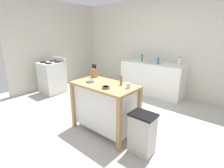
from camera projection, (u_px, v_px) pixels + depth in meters
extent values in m
plane|color=#ADA8A0|center=(105.00, 126.00, 3.21)|extent=(6.95, 6.95, 0.00)
cube|color=beige|center=(166.00, 47.00, 4.68)|extent=(5.95, 0.10, 2.60)
cube|color=beige|center=(57.00, 45.00, 5.37)|extent=(0.10, 3.16, 2.60)
cube|color=#AD7F4C|center=(104.00, 85.00, 2.81)|extent=(1.13, 0.60, 0.04)
cube|color=silver|center=(105.00, 106.00, 2.92)|extent=(1.03, 0.50, 0.75)
cube|color=#AD7F4C|center=(73.00, 106.00, 3.07)|extent=(0.06, 0.06, 0.85)
cube|color=#AD7F4C|center=(119.00, 126.00, 2.41)|extent=(0.06, 0.06, 0.85)
cube|color=#AD7F4C|center=(95.00, 97.00, 3.47)|extent=(0.06, 0.06, 0.85)
cube|color=#AD7F4C|center=(139.00, 113.00, 2.81)|extent=(0.06, 0.06, 0.85)
cube|color=#9E7042|center=(94.00, 73.00, 3.20)|extent=(0.11, 0.09, 0.17)
cylinder|color=black|center=(93.00, 66.00, 3.19)|extent=(0.02, 0.02, 0.07)
cylinder|color=black|center=(94.00, 66.00, 3.17)|extent=(0.02, 0.02, 0.08)
cylinder|color=black|center=(95.00, 66.00, 3.15)|extent=(0.02, 0.02, 0.08)
cylinder|color=black|center=(96.00, 67.00, 3.13)|extent=(0.02, 0.02, 0.08)
cylinder|color=gray|center=(90.00, 81.00, 2.89)|extent=(0.14, 0.14, 0.04)
cylinder|color=#49555B|center=(90.00, 80.00, 2.88)|extent=(0.11, 0.11, 0.01)
cylinder|color=#564C47|center=(106.00, 88.00, 2.57)|extent=(0.12, 0.12, 0.03)
cylinder|color=#342D2A|center=(106.00, 87.00, 2.56)|extent=(0.10, 0.10, 0.01)
cylinder|color=silver|center=(128.00, 85.00, 2.57)|extent=(0.07, 0.07, 0.09)
cylinder|color=olive|center=(121.00, 80.00, 2.71)|extent=(0.04, 0.04, 0.16)
sphere|color=#99999E|center=(121.00, 75.00, 2.69)|extent=(0.03, 0.03, 0.03)
cube|color=#B7B2A8|center=(142.00, 134.00, 2.43)|extent=(0.34, 0.26, 0.60)
cube|color=black|center=(143.00, 115.00, 2.33)|extent=(0.36, 0.28, 0.03)
cube|color=silver|center=(152.00, 78.00, 4.80)|extent=(1.78, 0.60, 0.89)
cube|color=silver|center=(152.00, 63.00, 4.66)|extent=(0.44, 0.36, 0.03)
cylinder|color=#B7BCC1|center=(155.00, 58.00, 4.74)|extent=(0.02, 0.02, 0.22)
cylinder|color=blue|center=(158.00, 61.00, 4.48)|extent=(0.06, 0.06, 0.15)
cylinder|color=black|center=(158.00, 58.00, 4.45)|extent=(0.04, 0.04, 0.02)
cylinder|color=white|center=(179.00, 62.00, 4.17)|extent=(0.06, 0.06, 0.21)
cylinder|color=black|center=(180.00, 57.00, 4.14)|extent=(0.03, 0.03, 0.02)
cylinder|color=green|center=(142.00, 58.00, 4.82)|extent=(0.06, 0.06, 0.20)
cylinder|color=black|center=(142.00, 54.00, 4.78)|extent=(0.03, 0.03, 0.02)
cube|color=silver|center=(52.00, 78.00, 4.86)|extent=(0.60, 0.60, 0.89)
cube|color=silver|center=(59.00, 59.00, 4.91)|extent=(0.60, 0.04, 0.12)
cylinder|color=black|center=(43.00, 62.00, 4.71)|extent=(0.18, 0.18, 0.02)
cylinder|color=black|center=(48.00, 63.00, 4.53)|extent=(0.18, 0.18, 0.02)
cylinder|color=black|center=(52.00, 61.00, 4.91)|extent=(0.18, 0.18, 0.02)
cylinder|color=black|center=(58.00, 62.00, 4.74)|extent=(0.18, 0.18, 0.02)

